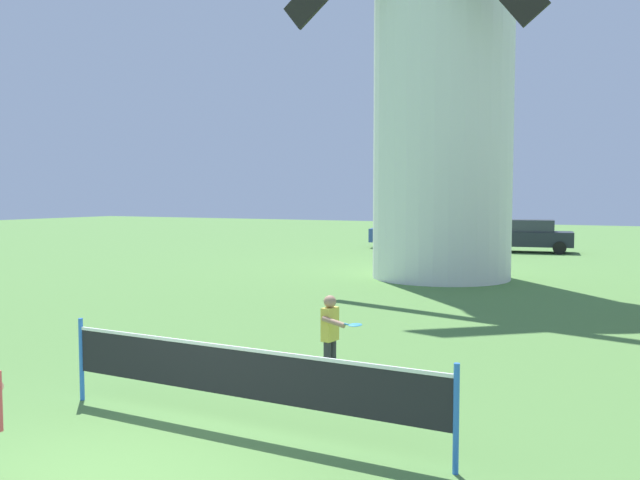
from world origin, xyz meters
name	(u,v)px	position (x,y,z in m)	size (l,w,h in m)	color
windmill	(443,40)	(-1.77, 16.62, 7.73)	(8.81, 5.21, 16.00)	white
tennis_net	(240,373)	(0.40, 1.79, 0.68)	(5.12, 0.06, 1.10)	blue
player_far	(331,331)	(0.35, 4.26, 0.70)	(0.71, 0.57, 1.24)	#333338
parked_car_blue	(412,232)	(-6.76, 28.00, 0.81)	(4.49, 2.45, 1.56)	#334C99
parked_car_black	(530,235)	(-0.91, 28.16, 0.81)	(4.14, 2.38, 1.56)	#1E232D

